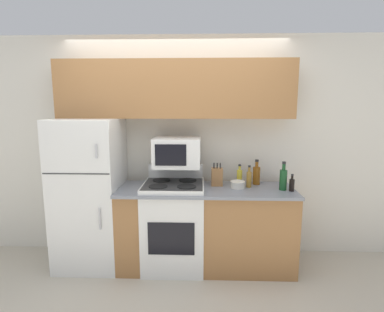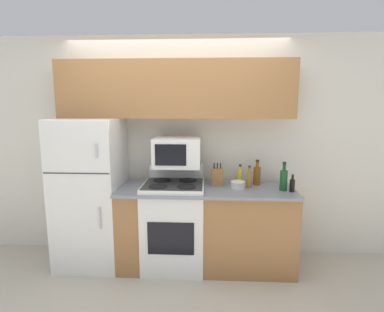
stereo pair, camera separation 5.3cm
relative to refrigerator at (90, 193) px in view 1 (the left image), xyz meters
The scene contains 15 objects.
ground_plane 1.28m from the refrigerator, 19.36° to the right, with size 12.00×12.00×0.00m, color beige.
wall_back 1.11m from the refrigerator, 21.25° to the left, with size 8.00×0.05×2.55m.
lower_cabinets 1.33m from the refrigerator, ahead, with size 1.87×0.63×0.90m.
refrigerator is the anchor object (origin of this frame).
upper_cabinets 1.47m from the refrigerator, 11.02° to the left, with size 2.56×0.31×0.62m.
stove 0.99m from the refrigerator, ahead, with size 0.65×0.61×1.10m.
microwave 1.06m from the refrigerator, ahead, with size 0.50×0.38×0.32m.
knife_block 1.41m from the refrigerator, ahead, with size 0.12×0.10×0.25m.
bowl 1.62m from the refrigerator, ahead, with size 0.16×0.16×0.08m.
bottle_cooking_spray 1.67m from the refrigerator, ahead, with size 0.06×0.06×0.22m.
bottle_hot_sauce 2.11m from the refrigerator, ahead, with size 0.05×0.05×0.20m.
bottle_soy_sauce 2.17m from the refrigerator, ahead, with size 0.05×0.05×0.18m.
bottle_vinegar 1.75m from the refrigerator, ahead, with size 0.06×0.06×0.24m.
bottle_wine_green 2.09m from the refrigerator, ahead, with size 0.08×0.08×0.30m.
bottle_whiskey 1.86m from the refrigerator, ahead, with size 0.08×0.08×0.28m.
Camera 1 is at (0.30, -2.82, 1.76)m, focal length 28.00 mm.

